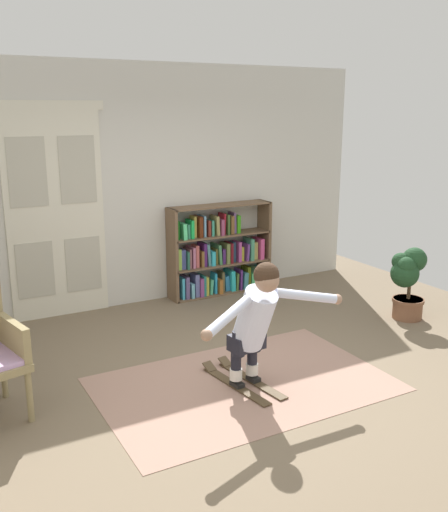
# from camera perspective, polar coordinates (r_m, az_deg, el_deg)

# --- Properties ---
(ground_plane) EXTENTS (7.20, 7.20, 0.00)m
(ground_plane) POSITION_cam_1_polar(r_m,az_deg,el_deg) (5.31, 3.23, -12.08)
(ground_plane) COLOR #70604A
(back_wall) EXTENTS (6.00, 0.10, 2.90)m
(back_wall) POSITION_cam_1_polar(r_m,az_deg,el_deg) (7.15, -7.76, 6.89)
(back_wall) COLOR beige
(back_wall) RESTS_ON ground
(double_door) EXTENTS (1.22, 0.05, 2.45)m
(double_door) POSITION_cam_1_polar(r_m,az_deg,el_deg) (6.81, -16.30, 4.21)
(double_door) COLOR beige
(double_door) RESTS_ON ground
(rug) EXTENTS (2.52, 1.63, 0.01)m
(rug) POSITION_cam_1_polar(r_m,az_deg,el_deg) (5.22, 1.98, -12.51)
(rug) COLOR #9F7968
(rug) RESTS_ON ground
(bookshelf) EXTENTS (1.39, 0.30, 1.18)m
(bookshelf) POSITION_cam_1_polar(r_m,az_deg,el_deg) (7.50, -0.66, 0.10)
(bookshelf) COLOR brown
(bookshelf) RESTS_ON ground
(potted_plant) EXTENTS (0.44, 0.36, 0.83)m
(potted_plant) POSITION_cam_1_polar(r_m,az_deg,el_deg) (6.91, 17.64, -2.10)
(potted_plant) COLOR brown
(potted_plant) RESTS_ON ground
(skis_pair) EXTENTS (0.39, 0.92, 0.07)m
(skis_pair) POSITION_cam_1_polar(r_m,az_deg,el_deg) (5.23, 1.76, -12.20)
(skis_pair) COLOR #4B3A25
(skis_pair) RESTS_ON rug
(person_skier) EXTENTS (1.46, 0.67, 1.10)m
(person_skier) POSITION_cam_1_polar(r_m,az_deg,el_deg) (4.84, 3.19, -5.96)
(person_skier) COLOR white
(person_skier) RESTS_ON skis_pair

